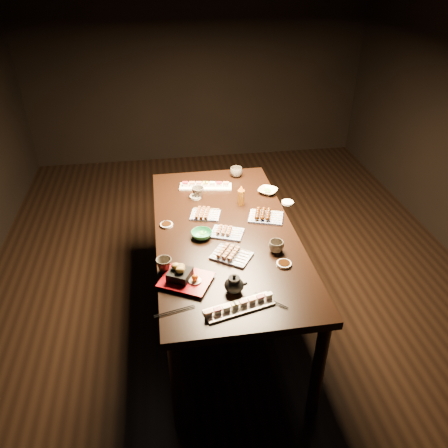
{
  "coord_description": "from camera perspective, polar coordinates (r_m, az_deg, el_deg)",
  "views": [
    {
      "loc": [
        -0.49,
        -2.73,
        2.32
      ],
      "look_at": [
        -0.12,
        -0.35,
        0.77
      ],
      "focal_mm": 35.0,
      "sensor_mm": 36.0,
      "label": 1
    }
  ],
  "objects": [
    {
      "name": "ground",
      "position": [
        3.62,
        1.02,
        -7.19
      ],
      "size": [
        5.0,
        5.0,
        0.0
      ],
      "primitive_type": "plane",
      "color": "black",
      "rests_on": "ground"
    },
    {
      "name": "dining_table",
      "position": [
        3.07,
        0.15,
        -6.73
      ],
      "size": [
        1.4,
        1.99,
        0.75
      ],
      "primitive_type": "cube",
      "rotation": [
        0.0,
        0.0,
        -0.31
      ],
      "color": "black",
      "rests_on": "ground"
    },
    {
      "name": "sushi_platter_near",
      "position": [
        2.26,
        2.0,
        -10.53
      ],
      "size": [
        0.38,
        0.19,
        0.04
      ],
      "primitive_type": null,
      "rotation": [
        0.0,
        0.0,
        0.24
      ],
      "color": "white",
      "rests_on": "dining_table"
    },
    {
      "name": "sushi_platter_far",
      "position": [
        3.35,
        -2.42,
        5.16
      ],
      "size": [
        0.41,
        0.17,
        0.05
      ],
      "primitive_type": null,
      "rotation": [
        0.0,
        0.0,
        2.98
      ],
      "color": "white",
      "rests_on": "dining_table"
    },
    {
      "name": "yakitori_plate_center",
      "position": [
        2.8,
        0.41,
        -0.88
      ],
      "size": [
        0.24,
        0.21,
        0.05
      ],
      "primitive_type": null,
      "rotation": [
        0.0,
        0.0,
        -0.39
      ],
      "color": "#828EB6",
      "rests_on": "dining_table"
    },
    {
      "name": "yakitori_plate_right",
      "position": [
        2.6,
        0.99,
        -3.8
      ],
      "size": [
        0.28,
        0.26,
        0.06
      ],
      "primitive_type": null,
      "rotation": [
        0.0,
        0.0,
        -0.61
      ],
      "color": "#828EB6",
      "rests_on": "dining_table"
    },
    {
      "name": "yakitori_plate_left",
      "position": [
        2.99,
        -2.46,
        1.46
      ],
      "size": [
        0.23,
        0.19,
        0.05
      ],
      "primitive_type": null,
      "rotation": [
        0.0,
        0.0,
        -0.26
      ],
      "color": "#828EB6",
      "rests_on": "dining_table"
    },
    {
      "name": "tsukune_plate",
      "position": [
        2.97,
        5.5,
        1.22
      ],
      "size": [
        0.27,
        0.23,
        0.06
      ],
      "primitive_type": null,
      "rotation": [
        0.0,
        0.0,
        -0.32
      ],
      "color": "#828EB6",
      "rests_on": "dining_table"
    },
    {
      "name": "edamame_bowl_green",
      "position": [
        2.77,
        -2.94,
        -1.38
      ],
      "size": [
        0.17,
        0.17,
        0.04
      ],
      "primitive_type": "imported",
      "rotation": [
        0.0,
        0.0,
        -0.32
      ],
      "color": "#31985E",
      "rests_on": "dining_table"
    },
    {
      "name": "edamame_bowl_cream",
      "position": [
        3.29,
        5.73,
        4.3
      ],
      "size": [
        0.19,
        0.19,
        0.03
      ],
      "primitive_type": "imported",
      "rotation": [
        0.0,
        0.0,
        -0.65
      ],
      "color": "beige",
      "rests_on": "dining_table"
    },
    {
      "name": "tempura_tray",
      "position": [
        2.41,
        -5.0,
        -6.68
      ],
      "size": [
        0.34,
        0.32,
        0.1
      ],
      "primitive_type": null,
      "rotation": [
        0.0,
        0.0,
        -0.49
      ],
      "color": "black",
      "rests_on": "dining_table"
    },
    {
      "name": "teacup_near_left",
      "position": [
        2.5,
        -7.82,
        -5.33
      ],
      "size": [
        0.1,
        0.1,
        0.08
      ],
      "primitive_type": "imported",
      "rotation": [
        0.0,
        0.0,
        0.13
      ],
      "color": "#51493E",
      "rests_on": "dining_table"
    },
    {
      "name": "teacup_mid_right",
      "position": [
        2.65,
        6.84,
        -2.94
      ],
      "size": [
        0.11,
        0.11,
        0.07
      ],
      "primitive_type": "imported",
      "rotation": [
        0.0,
        0.0,
        -0.3
      ],
      "color": "#51493E",
      "rests_on": "dining_table"
    },
    {
      "name": "teacup_far_left",
      "position": [
        3.21,
        -3.43,
        4.12
      ],
      "size": [
        0.12,
        0.12,
        0.08
      ],
      "primitive_type": "imported",
      "rotation": [
        0.0,
        0.0,
        -0.67
      ],
      "color": "#51493E",
      "rests_on": "dining_table"
    },
    {
      "name": "teacup_far_right",
      "position": [
        3.51,
        1.61,
        6.8
      ],
      "size": [
        0.12,
        0.12,
        0.08
      ],
      "primitive_type": "imported",
      "rotation": [
        0.0,
        0.0,
        -0.36
      ],
      "color": "#51493E",
      "rests_on": "dining_table"
    },
    {
      "name": "teapot",
      "position": [
        2.34,
        1.33,
        -7.75
      ],
      "size": [
        0.15,
        0.15,
        0.11
      ],
      "primitive_type": null,
      "rotation": [
        0.0,
        0.0,
        -0.2
      ],
      "color": "black",
      "rests_on": "dining_table"
    },
    {
      "name": "condiment_bottle",
      "position": [
        3.1,
        2.24,
        3.79
      ],
      "size": [
        0.07,
        0.07,
        0.15
      ],
      "primitive_type": "cylinder",
      "rotation": [
        0.0,
        0.0,
        -0.49
      ],
      "color": "brown",
      "rests_on": "dining_table"
    },
    {
      "name": "sauce_dish_west",
      "position": [
        2.91,
        -7.52,
        -0.12
      ],
      "size": [
        0.11,
        0.11,
        0.01
      ],
      "primitive_type": "cylinder",
      "rotation": [
        0.0,
        0.0,
        -0.35
      ],
      "color": "white",
      "rests_on": "dining_table"
    },
    {
      "name": "sauce_dish_east",
      "position": [
        3.17,
        8.31,
        2.79
      ],
      "size": [
        0.1,
        0.1,
        0.02
      ],
      "primitive_type": "cylinder",
      "rotation": [
        0.0,
        0.0,
        -0.13
      ],
      "color": "white",
      "rests_on": "dining_table"
    },
    {
      "name": "sauce_dish_se",
      "position": [
        2.57,
        7.83,
        -5.2
      ],
      "size": [
        0.09,
        0.09,
        0.02
      ],
      "primitive_type": "cylinder",
      "rotation": [
        0.0,
        0.0,
        0.02
      ],
      "color": "white",
      "rests_on": "dining_table"
    },
    {
      "name": "sauce_dish_nw",
      "position": [
        3.22,
        -3.73,
        3.58
      ],
      "size": [
        0.1,
        0.1,
        0.02
      ],
      "primitive_type": "cylinder",
      "rotation": [
        0.0,
        0.0,
        0.1
      ],
      "color": "white",
      "rests_on": "dining_table"
    },
    {
      "name": "chopsticks_near",
      "position": [
        2.27,
        -6.47,
        -11.28
      ],
      "size": [
        0.21,
        0.07,
        0.01
      ],
      "primitive_type": null,
      "rotation": [
        0.0,
        0.0,
        0.22
      ],
      "color": "black",
      "rests_on": "dining_table"
    },
    {
      "name": "chopsticks_se",
      "position": [
        2.33,
        6.14,
        -9.93
      ],
      "size": [
        0.15,
        0.15,
        0.01
      ],
      "primitive_type": null,
      "rotation": [
        0.0,
        0.0,
        -0.78
      ],
      "color": "black",
      "rests_on": "dining_table"
    }
  ]
}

